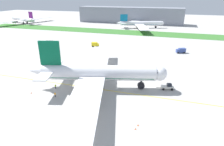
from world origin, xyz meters
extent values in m
plane|color=#ADAAA5|center=(0.00, 0.00, 0.00)|extent=(600.00, 600.00, 0.00)
cube|color=yellow|center=(0.00, -3.80, 0.00)|extent=(280.00, 0.36, 0.01)
cube|color=#38722D|center=(0.00, 111.04, 0.05)|extent=(320.00, 24.00, 0.10)
cylinder|color=white|center=(5.42, -2.92, 6.17)|extent=(40.77, 15.91, 5.48)
cube|color=#055938|center=(5.42, -2.92, 5.21)|extent=(39.08, 15.06, 0.66)
sphere|color=white|center=(26.54, 2.78, 6.17)|extent=(5.21, 5.21, 5.21)
cone|color=white|center=(-16.64, -8.86, 6.58)|extent=(7.04, 6.07, 4.66)
cube|color=#055938|center=(-11.11, -7.37, 13.29)|extent=(7.22, 2.44, 8.77)
cube|color=white|center=(-13.32, -2.29, 6.99)|extent=(6.61, 9.64, 0.38)
cube|color=white|center=(-10.47, -12.88, 6.99)|extent=(6.61, 9.64, 0.38)
cube|color=white|center=(-2.04, 16.90, 5.48)|extent=(18.21, 37.74, 0.44)
cube|color=white|center=(8.94, -23.80, 5.48)|extent=(18.21, 37.74, 0.44)
cylinder|color=#B7BABF|center=(1.29, 9.26, 3.82)|extent=(5.81, 4.27, 3.02)
cylinder|color=black|center=(3.80, 9.93, 3.82)|extent=(1.26, 3.17, 3.17)
cylinder|color=#B7BABF|center=(7.97, -15.51, 3.82)|extent=(5.81, 4.27, 3.02)
cylinder|color=black|center=(10.49, -14.83, 3.82)|extent=(1.26, 3.17, 3.17)
cylinder|color=black|center=(20.37, 1.12, 2.36)|extent=(0.57, 0.57, 2.12)
cylinder|color=black|center=(20.37, 1.12, 1.30)|extent=(2.82, 1.81, 2.60)
cylinder|color=black|center=(1.52, -0.99, 2.36)|extent=(0.57, 0.57, 2.12)
cylinder|color=black|center=(1.52, -0.99, 1.30)|extent=(2.82, 1.81, 2.60)
cylinder|color=black|center=(3.02, -6.54, 2.36)|extent=(0.57, 0.57, 2.12)
cylinder|color=black|center=(3.02, -6.54, 1.30)|extent=(2.82, 1.81, 2.60)
cube|color=black|center=(25.75, 2.57, 6.85)|extent=(2.92, 4.47, 0.99)
sphere|color=black|center=(-10.23, -4.35, 6.66)|extent=(0.38, 0.38, 0.38)
sphere|color=black|center=(-7.51, -3.62, 6.66)|extent=(0.38, 0.38, 0.38)
sphere|color=black|center=(-4.80, -2.89, 6.66)|extent=(0.38, 0.38, 0.38)
sphere|color=black|center=(-2.08, -2.15, 6.66)|extent=(0.38, 0.38, 0.38)
sphere|color=black|center=(0.64, -1.42, 6.66)|extent=(0.38, 0.38, 0.38)
sphere|color=black|center=(3.36, -0.69, 6.66)|extent=(0.38, 0.38, 0.38)
sphere|color=black|center=(6.08, 0.04, 6.66)|extent=(0.38, 0.38, 0.38)
sphere|color=black|center=(8.79, 0.78, 6.66)|extent=(0.38, 0.38, 0.38)
sphere|color=black|center=(11.51, 1.51, 6.66)|extent=(0.38, 0.38, 0.38)
sphere|color=black|center=(14.23, 2.24, 6.66)|extent=(0.38, 0.38, 0.38)
sphere|color=black|center=(16.95, 2.98, 6.66)|extent=(0.38, 0.38, 0.38)
sphere|color=black|center=(19.67, 3.71, 6.66)|extent=(0.38, 0.38, 0.38)
cube|color=white|center=(29.63, 3.62, 0.87)|extent=(4.79, 3.10, 0.83)
cube|color=black|center=(30.27, 3.79, 1.73)|extent=(1.93, 1.90, 0.90)
cylinder|color=black|center=(26.63, 2.81, 0.60)|extent=(1.77, 0.58, 0.12)
cylinder|color=black|center=(28.41, 2.24, 0.45)|extent=(0.96, 0.57, 0.90)
cylinder|color=black|center=(27.88, 4.19, 0.45)|extent=(0.96, 0.57, 0.90)
cylinder|color=black|center=(31.39, 3.04, 0.45)|extent=(0.96, 0.57, 0.90)
cylinder|color=black|center=(30.86, 5.00, 0.45)|extent=(0.96, 0.57, 0.90)
cylinder|color=black|center=(-9.84, -7.99, 0.42)|extent=(0.12, 0.12, 0.84)
cylinder|color=#BFE519|center=(-9.79, -7.85, 1.10)|extent=(0.10, 0.10, 0.53)
cylinder|color=black|center=(-9.91, -8.17, 0.42)|extent=(0.12, 0.12, 0.84)
cylinder|color=#BFE519|center=(-9.95, -8.31, 1.10)|extent=(0.10, 0.10, 0.53)
cube|color=#BFE519|center=(-9.87, -8.08, 1.13)|extent=(0.38, 0.50, 0.59)
sphere|color=tan|center=(-9.87, -8.08, 1.56)|extent=(0.23, 0.23, 0.23)
cylinder|color=black|center=(-6.39, -13.72, 0.43)|extent=(0.13, 0.13, 0.86)
cylinder|color=orange|center=(-6.25, -13.74, 1.14)|extent=(0.10, 0.10, 0.55)
cylinder|color=black|center=(-6.59, -13.68, 0.43)|extent=(0.13, 0.13, 0.86)
cylinder|color=orange|center=(-6.74, -13.66, 1.14)|extent=(0.10, 0.10, 0.55)
cube|color=orange|center=(-6.49, -13.70, 1.17)|extent=(0.49, 0.32, 0.61)
sphere|color=tan|center=(-6.49, -13.70, 1.60)|extent=(0.23, 0.23, 0.23)
cube|color=#F2590C|center=(22.97, -22.76, 0.01)|extent=(0.36, 0.36, 0.03)
cone|color=#F2590C|center=(22.97, -22.76, 0.31)|extent=(0.28, 0.28, 0.55)
cylinder|color=white|center=(22.97, -22.76, 0.33)|extent=(0.17, 0.17, 0.06)
cube|color=#F2590C|center=(-16.02, -13.99, 0.01)|extent=(0.36, 0.36, 0.03)
cone|color=#F2590C|center=(-16.02, -13.99, 0.31)|extent=(0.28, 0.28, 0.55)
cylinder|color=white|center=(-16.02, -13.99, 0.33)|extent=(0.17, 0.17, 0.06)
cube|color=#F2590C|center=(23.33, -21.04, 0.01)|extent=(0.36, 0.36, 0.03)
cone|color=#F2590C|center=(23.33, -21.04, 0.31)|extent=(0.28, 0.28, 0.55)
cylinder|color=white|center=(23.33, -21.04, 0.33)|extent=(0.17, 0.17, 0.06)
cube|color=yellow|center=(-19.38, 53.88, 1.71)|extent=(3.59, 2.37, 2.52)
cube|color=yellow|center=(-17.17, 54.00, 1.34)|extent=(1.47, 2.16, 1.78)
cube|color=#263347|center=(-16.55, 54.04, 1.70)|extent=(0.19, 1.82, 0.78)
cylinder|color=black|center=(-17.23, 55.09, 0.45)|extent=(0.92, 0.35, 0.90)
cylinder|color=black|center=(-17.11, 52.92, 0.45)|extent=(0.92, 0.35, 0.90)
cylinder|color=black|center=(-20.31, 54.91, 0.45)|extent=(0.92, 0.35, 0.90)
cylinder|color=black|center=(-20.19, 52.74, 0.45)|extent=(0.92, 0.35, 0.90)
cube|color=#33478C|center=(35.56, 55.48, 1.65)|extent=(4.56, 3.59, 2.41)
cube|color=#33478C|center=(33.20, 54.37, 1.38)|extent=(2.27, 2.45, 1.85)
cube|color=#263347|center=(32.53, 54.06, 1.75)|extent=(0.81, 1.59, 0.82)
cylinder|color=black|center=(33.64, 53.44, 0.45)|extent=(0.94, 0.65, 0.90)
cylinder|color=black|center=(32.76, 55.30, 0.45)|extent=(0.94, 0.65, 0.90)
cylinder|color=black|center=(36.92, 54.99, 0.45)|extent=(0.94, 0.65, 0.90)
cylinder|color=black|center=(36.04, 56.84, 0.45)|extent=(0.94, 0.65, 0.90)
cube|color=white|center=(-51.95, 51.53, 1.76)|extent=(4.61, 3.14, 2.61)
cube|color=white|center=(-54.54, 50.83, 1.33)|extent=(2.11, 2.39, 1.76)
cube|color=#263347|center=(-55.28, 50.63, 1.68)|extent=(0.54, 1.73, 0.78)
cylinder|color=black|center=(-54.27, 49.81, 0.45)|extent=(0.95, 0.53, 0.90)
cylinder|color=black|center=(-54.82, 51.84, 0.45)|extent=(0.95, 0.53, 0.90)
cylinder|color=black|center=(-50.66, 50.79, 0.45)|extent=(0.95, 0.53, 0.90)
cylinder|color=black|center=(-51.22, 52.83, 0.45)|extent=(0.95, 0.53, 0.90)
cylinder|color=white|center=(-139.65, 130.48, 4.92)|extent=(38.27, 16.83, 4.37)
cube|color=#661472|center=(-139.65, 130.48, 4.16)|extent=(36.68, 15.99, 0.52)
sphere|color=white|center=(-159.21, 137.21, 4.92)|extent=(4.16, 4.16, 4.16)
cone|color=white|center=(-119.37, 123.49, 5.25)|extent=(5.76, 5.08, 3.72)
cube|color=#661472|center=(-124.18, 125.15, 10.61)|extent=(6.77, 2.70, 7.00)
cube|color=white|center=(-124.87, 120.76, 5.58)|extent=(6.33, 8.01, 0.31)
cube|color=white|center=(-122.02, 129.03, 5.58)|extent=(6.33, 8.01, 0.31)
cube|color=white|center=(-144.23, 111.20, 4.37)|extent=(19.53, 35.95, 0.35)
cube|color=white|center=(-131.39, 148.49, 4.37)|extent=(19.53, 35.95, 0.35)
cylinder|color=#B7BABF|center=(-142.77, 119.04, 3.05)|extent=(4.71, 3.63, 2.41)
cylinder|color=black|center=(-144.73, 119.71, 3.05)|extent=(1.16, 2.51, 2.53)
cylinder|color=#B7BABF|center=(-135.06, 141.41, 3.05)|extent=(4.71, 3.63, 2.41)
cylinder|color=black|center=(-137.03, 142.09, 3.05)|extent=(1.16, 2.51, 2.53)
cylinder|color=black|center=(-153.65, 135.30, 1.89)|extent=(0.46, 0.46, 1.70)
cylinder|color=black|center=(-153.65, 135.30, 1.04)|extent=(2.27, 1.56, 2.08)
cylinder|color=black|center=(-137.45, 127.29, 1.89)|extent=(0.46, 0.46, 1.70)
cylinder|color=black|center=(-137.45, 127.29, 1.04)|extent=(2.27, 1.56, 2.08)
cylinder|color=black|center=(-135.96, 131.63, 1.89)|extent=(0.46, 0.46, 1.70)
cylinder|color=black|center=(-135.96, 131.63, 1.04)|extent=(2.27, 1.56, 2.08)
cylinder|color=white|center=(-3.16, 138.71, 4.75)|extent=(40.11, 16.98, 4.22)
cube|color=#0C6B9E|center=(-3.16, 138.71, 4.01)|extent=(38.45, 16.14, 0.51)
sphere|color=white|center=(17.33, 145.56, 4.75)|extent=(4.01, 4.01, 4.01)
cone|color=white|center=(-24.34, 131.61, 5.06)|extent=(5.54, 4.87, 3.59)
cube|color=#0C6B9E|center=(-19.44, 133.25, 10.23)|extent=(7.11, 2.74, 6.75)
cube|color=white|center=(-21.56, 137.00, 5.38)|extent=(6.41, 7.83, 0.30)
cube|color=white|center=(-18.88, 129.00, 5.38)|extent=(6.41, 7.83, 0.30)
cube|color=white|center=(-11.61, 157.50, 4.22)|extent=(20.21, 37.75, 0.34)
cube|color=white|center=(1.41, 118.61, 4.22)|extent=(20.21, 37.75, 0.34)
cylinder|color=#B7BABF|center=(-7.82, 150.04, 2.94)|extent=(4.54, 3.47, 2.32)
cylinder|color=black|center=(-5.92, 150.68, 2.94)|extent=(1.10, 2.42, 2.44)
cylinder|color=#B7BABF|center=(-0.05, 126.85, 2.94)|extent=(4.54, 3.47, 2.32)
cylinder|color=black|center=(1.85, 127.49, 2.94)|extent=(1.10, 2.42, 2.44)
cylinder|color=black|center=(11.58, 143.64, 1.82)|extent=(0.44, 0.44, 1.63)
cylinder|color=black|center=(11.58, 143.64, 1.00)|extent=(2.19, 1.49, 2.00)
cylinder|color=black|center=(-6.96, 139.77, 1.82)|extent=(0.44, 0.44, 1.63)
cylinder|color=black|center=(-6.96, 139.77, 1.00)|extent=(2.19, 1.49, 2.00)
cylinder|color=black|center=(-5.56, 135.57, 1.82)|extent=(0.44, 0.44, 1.63)
cylinder|color=black|center=(-5.56, 135.57, 1.00)|extent=(2.19, 1.49, 2.00)
cube|color=gray|center=(-21.73, 172.23, 9.00)|extent=(121.57, 20.00, 18.00)
camera|label=1|loc=(29.62, -64.59, 32.73)|focal=31.62mm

